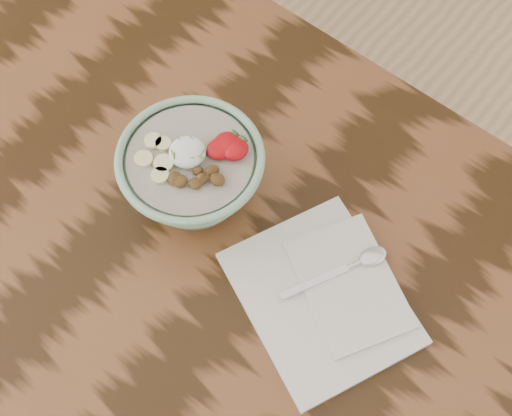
{
  "coord_description": "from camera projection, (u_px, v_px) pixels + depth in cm",
  "views": [
    {
      "loc": [
        44.39,
        -26.51,
        170.27
      ],
      "look_at": [
        17.63,
        6.37,
        87.22
      ],
      "focal_mm": 50.0,
      "sensor_mm": 36.0,
      "label": 1
    }
  ],
  "objects": [
    {
      "name": "table",
      "position": [
        147.0,
        234.0,
        1.15
      ],
      "size": [
        160.0,
        90.0,
        75.0
      ],
      "color": "black",
      "rests_on": "ground"
    },
    {
      "name": "breakfast_bowl",
      "position": [
        193.0,
        173.0,
        1.02
      ],
      "size": [
        20.81,
        20.81,
        13.62
      ],
      "rotation": [
        0.0,
        0.0,
        -0.36
      ],
      "color": "#85B390",
      "rests_on": "table"
    },
    {
      "name": "napkin",
      "position": [
        327.0,
        295.0,
        1.0
      ],
      "size": [
        31.4,
        28.86,
        1.56
      ],
      "rotation": [
        0.0,
        0.0,
        -0.41
      ],
      "color": "silver",
      "rests_on": "table"
    },
    {
      "name": "spoon",
      "position": [
        358.0,
        262.0,
        1.01
      ],
      "size": [
        9.09,
        15.82,
        0.87
      ],
      "rotation": [
        0.0,
        0.0,
        -0.46
      ],
      "color": "silver",
      "rests_on": "napkin"
    }
  ]
}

